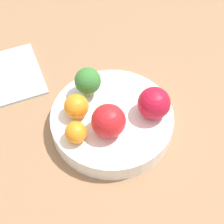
{
  "coord_description": "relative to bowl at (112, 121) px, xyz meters",
  "views": [
    {
      "loc": [
        0.31,
        0.27,
        0.62
      ],
      "look_at": [
        0.0,
        0.0,
        0.07
      ],
      "focal_mm": 60.0,
      "sensor_mm": 36.0,
      "label": 1
    }
  ],
  "objects": [
    {
      "name": "broccoli",
      "position": [
        -0.01,
        -0.07,
        0.05
      ],
      "size": [
        0.05,
        0.05,
        0.06
      ],
      "color": "#8CB76B",
      "rests_on": "bowl"
    },
    {
      "name": "napkin",
      "position": [
        0.05,
        -0.25,
        -0.02
      ],
      "size": [
        0.19,
        0.2,
        0.01
      ],
      "color": "silver",
      "rests_on": "table_surface"
    },
    {
      "name": "orange_front",
      "position": [
        0.04,
        -0.05,
        0.04
      ],
      "size": [
        0.05,
        0.05,
        0.05
      ],
      "color": "orange",
      "rests_on": "bowl"
    },
    {
      "name": "apple_red",
      "position": [
        0.03,
        0.02,
        0.05
      ],
      "size": [
        0.06,
        0.06,
        0.06
      ],
      "color": "red",
      "rests_on": "bowl"
    },
    {
      "name": "apple_green",
      "position": [
        -0.05,
        0.05,
        0.05
      ],
      "size": [
        0.06,
        0.06,
        0.06
      ],
      "color": "#B7142D",
      "rests_on": "bowl"
    },
    {
      "name": "orange_back",
      "position": [
        0.08,
        -0.01,
        0.04
      ],
      "size": [
        0.04,
        0.04,
        0.04
      ],
      "color": "orange",
      "rests_on": "bowl"
    },
    {
      "name": "table_surface",
      "position": [
        0.0,
        0.0,
        -0.03
      ],
      "size": [
        1.2,
        1.2,
        0.02
      ],
      "color": "#936D4C",
      "rests_on": "ground_plane"
    },
    {
      "name": "ground_plane",
      "position": [
        0.0,
        0.0,
        -0.04
      ],
      "size": [
        6.0,
        6.0,
        0.0
      ],
      "primitive_type": "plane",
      "color": "gray"
    },
    {
      "name": "bowl",
      "position": [
        0.0,
        0.0,
        0.0
      ],
      "size": [
        0.23,
        0.23,
        0.04
      ],
      "color": "white",
      "rests_on": "table_surface"
    }
  ]
}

